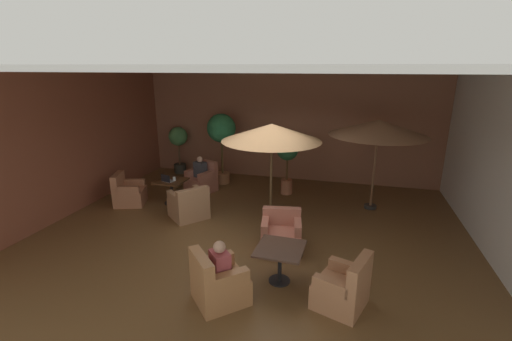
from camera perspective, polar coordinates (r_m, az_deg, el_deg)
name	(u,v)px	position (r m, az deg, el deg)	size (l,w,h in m)	color
ground_plane	(251,235)	(7.92, -0.84, -10.48)	(9.58, 8.69, 0.02)	brown
wall_back_brick	(287,125)	(11.39, 5.16, 7.42)	(9.58, 0.08, 3.56)	#8E5941
wall_left_accent	(63,144)	(9.70, -29.04, 3.74)	(0.08, 8.69, 3.56)	brown
wall_right_plain	(512,175)	(7.54, 36.34, -0.64)	(0.08, 8.69, 3.56)	silver
ceiling_slab	(250,67)	(7.04, -0.97, 16.57)	(9.58, 8.69, 0.06)	silver
cafe_table_front_left	(171,186)	(9.72, -13.65, -2.46)	(0.76, 0.76, 0.65)	black
armchair_front_left_north	(189,206)	(8.77, -10.88, -5.64)	(1.13, 1.13, 0.83)	#A77955
armchair_front_left_east	(202,181)	(10.51, -8.83, -1.64)	(0.92, 0.95, 0.90)	#B16A56
armchair_front_left_south	(128,193)	(10.05, -20.10, -3.48)	(0.93, 0.92, 0.87)	#AC6B4A
cafe_table_front_right	(280,254)	(6.13, 3.93, -13.49)	(0.82, 0.82, 0.65)	black
armchair_front_right_north	(343,288)	(5.84, 14.07, -18.16)	(0.92, 0.95, 0.89)	#B27650
armchair_front_right_east	(281,235)	(7.23, 4.13, -10.48)	(0.90, 0.84, 0.81)	#B36753
armchair_front_right_south	(218,283)	(5.81, -6.23, -17.82)	(1.06, 1.06, 0.88)	#AD7245
patio_umbrella_tall_red	(272,133)	(8.13, 2.56, 6.17)	(2.34, 2.34, 2.33)	#2D2D2D
patio_umbrella_center_beige	(378,128)	(9.21, 19.32, 6.57)	(2.43, 2.43, 2.34)	#2D2D2D
potted_tree_left_corner	(221,133)	(10.88, -5.66, 6.16)	(0.89, 0.89, 2.22)	#A36B45
potted_tree_mid_left	(178,142)	(12.33, -12.55, 4.59)	(0.64, 0.64, 1.61)	#36352E
potted_tree_mid_right	(287,156)	(10.02, 5.13, 2.30)	(0.61, 0.61, 1.63)	#AF6748
patron_blue_shirt	(220,262)	(5.62, -5.91, -14.60)	(0.41, 0.42, 0.62)	#A94448
patron_by_window	(200,168)	(10.36, -9.09, 0.35)	(0.42, 0.33, 0.63)	#393B43
iced_drink_cup	(174,179)	(9.61, -13.22, -1.32)	(0.08, 0.08, 0.11)	white
open_laptop	(167,180)	(9.58, -14.29, -1.47)	(0.36, 0.30, 0.20)	#9EA0A5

